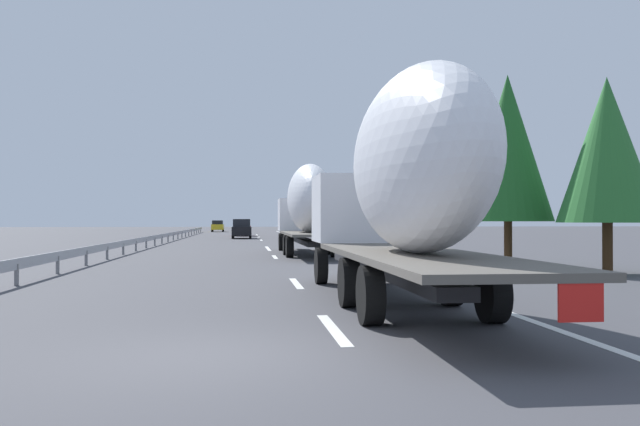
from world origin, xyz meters
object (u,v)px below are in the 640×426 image
object	(u,v)px
car_red_compact	(243,228)
car_yellow_coupe	(218,226)
truck_trailing	(402,183)
car_black_suv	(242,229)
road_sign	(322,214)
truck_lead	(307,205)

from	to	relation	value
car_red_compact	car_yellow_coupe	bearing A→B (deg)	8.15
truck_trailing	car_red_compact	xyz separation A→B (m)	(62.65, 3.50, -1.65)
car_red_compact	car_yellow_coupe	size ratio (longest dim) A/B	1.03
car_black_suv	road_sign	bearing A→B (deg)	-149.14
car_red_compact	car_yellow_coupe	xyz separation A→B (m)	(27.44, 3.93, -0.06)
truck_lead	car_yellow_coupe	world-z (taller)	truck_lead
car_black_suv	road_sign	distance (m)	13.09
car_yellow_coupe	road_sign	bearing A→B (deg)	-167.83
truck_trailing	road_sign	bearing A→B (deg)	-4.29
car_black_suv	car_yellow_coupe	distance (m)	37.83
truck_lead	truck_trailing	world-z (taller)	truck_trailing
truck_lead	car_black_suv	world-z (taller)	truck_lead
truck_lead	car_yellow_coupe	distance (m)	69.29
truck_lead	car_yellow_coupe	xyz separation A→B (m)	(68.87, 7.43, -1.71)
car_red_compact	truck_lead	bearing A→B (deg)	-175.18
car_yellow_coupe	road_sign	size ratio (longest dim) A/B	1.26
truck_trailing	car_red_compact	bearing A→B (deg)	3.19
truck_trailing	car_yellow_coupe	size ratio (longest dim) A/B	3.37
car_red_compact	car_yellow_coupe	world-z (taller)	car_red_compact
car_yellow_coupe	truck_lead	bearing A→B (deg)	-173.84
road_sign	car_black_suv	bearing A→B (deg)	30.86
truck_trailing	road_sign	world-z (taller)	truck_trailing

